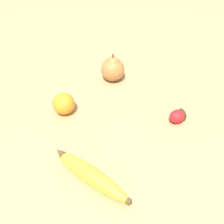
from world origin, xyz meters
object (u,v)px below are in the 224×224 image
at_px(pear, 113,68).
at_px(strawberry, 178,116).
at_px(orange, 64,104).
at_px(banana, 91,175).

distance_m(pear, strawberry, 0.29).
distance_m(orange, strawberry, 0.34).
height_order(banana, strawberry, same).
height_order(orange, strawberry, orange).
bearing_deg(orange, strawberry, -134.45).
bearing_deg(orange, pear, -77.99).
bearing_deg(strawberry, banana, -167.96).
height_order(banana, orange, orange).
bearing_deg(pear, orange, 102.01).
relative_size(orange, strawberry, 1.11).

